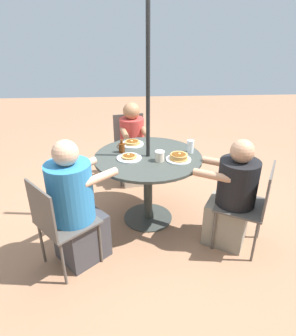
# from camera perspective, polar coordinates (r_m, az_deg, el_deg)

# --- Properties ---
(ground_plane) EXTENTS (12.00, 12.00, 0.00)m
(ground_plane) POSITION_cam_1_polar(r_m,az_deg,el_deg) (3.42, 0.00, -9.43)
(ground_plane) COLOR #9E7051
(patio_table) EXTENTS (1.10, 1.10, 0.76)m
(patio_table) POSITION_cam_1_polar(r_m,az_deg,el_deg) (3.10, 0.00, -0.11)
(patio_table) COLOR #383D38
(patio_table) RESTS_ON ground
(umbrella_pole) EXTENTS (0.04, 0.04, 2.47)m
(umbrella_pole) POSITION_cam_1_polar(r_m,az_deg,el_deg) (2.88, 0.00, 10.92)
(umbrella_pole) COLOR black
(umbrella_pole) RESTS_ON ground
(patio_chair_north) EXTENTS (0.59, 0.59, 0.87)m
(patio_chair_north) POSITION_cam_1_polar(r_m,az_deg,el_deg) (2.91, 19.07, -6.16)
(patio_chair_north) COLOR #514C47
(patio_chair_north) RESTS_ON ground
(diner_north) EXTENTS (0.62, 0.56, 1.09)m
(diner_north) POSITION_cam_1_polar(r_m,az_deg,el_deg) (2.93, 15.68, -5.68)
(diner_north) COLOR gray
(diner_north) RESTS_ON ground
(patio_chair_east) EXTENTS (0.50, 0.50, 0.87)m
(patio_chair_east) POSITION_cam_1_polar(r_m,az_deg,el_deg) (4.09, -3.37, 4.86)
(patio_chair_east) COLOR #514C47
(patio_chair_east) RESTS_ON ground
(diner_east) EXTENTS (0.38, 0.51, 1.09)m
(diner_east) POSITION_cam_1_polar(r_m,az_deg,el_deg) (3.93, -2.93, 4.01)
(diner_east) COLOR beige
(diner_east) RESTS_ON ground
(patio_chair_south) EXTENTS (0.61, 0.61, 0.87)m
(patio_chair_south) POSITION_cam_1_polar(r_m,az_deg,el_deg) (2.63, -16.75, -9.52)
(patio_chair_south) COLOR #514C47
(patio_chair_south) RESTS_ON ground
(diner_south) EXTENTS (0.62, 0.61, 1.18)m
(diner_south) POSITION_cam_1_polar(r_m,az_deg,el_deg) (2.68, -13.60, -7.67)
(diner_south) COLOR #3D3D42
(diner_south) RESTS_ON ground
(pancake_plate_a) EXTENTS (0.25, 0.25, 0.05)m
(pancake_plate_a) POSITION_cam_1_polar(r_m,az_deg,el_deg) (2.98, -3.60, 2.05)
(pancake_plate_a) COLOR white
(pancake_plate_a) RESTS_ON patio_table
(pancake_plate_b) EXTENTS (0.25, 0.25, 0.07)m
(pancake_plate_b) POSITION_cam_1_polar(r_m,az_deg,el_deg) (2.95, 5.84, 2.01)
(pancake_plate_b) COLOR white
(pancake_plate_b) RESTS_ON patio_table
(pancake_plate_c) EXTENTS (0.25, 0.25, 0.05)m
(pancake_plate_c) POSITION_cam_1_polar(r_m,az_deg,el_deg) (3.32, -3.00, 4.75)
(pancake_plate_c) COLOR white
(pancake_plate_c) RESTS_ON patio_table
(syrup_bottle) EXTENTS (0.08, 0.06, 0.14)m
(syrup_bottle) POSITION_cam_1_polar(r_m,az_deg,el_deg) (3.12, -5.04, 3.92)
(syrup_bottle) COLOR #602D0F
(syrup_bottle) RESTS_ON patio_table
(coffee_cup) EXTENTS (0.09, 0.09, 0.10)m
(coffee_cup) POSITION_cam_1_polar(r_m,az_deg,el_deg) (2.91, 2.24, 2.29)
(coffee_cup) COLOR beige
(coffee_cup) RESTS_ON patio_table
(drinking_glass_a) EXTENTS (0.07, 0.07, 0.13)m
(drinking_glass_a) POSITION_cam_1_polar(r_m,az_deg,el_deg) (3.13, 8.06, 4.09)
(drinking_glass_a) COLOR silver
(drinking_glass_a) RESTS_ON patio_table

